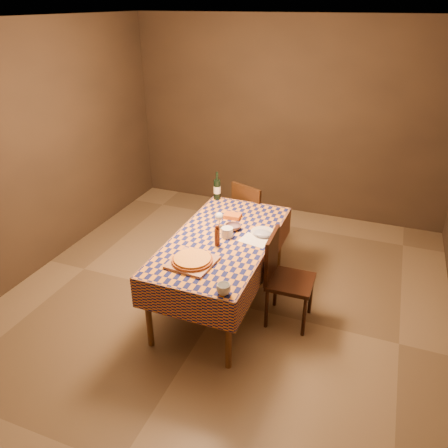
% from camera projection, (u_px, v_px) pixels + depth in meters
% --- Properties ---
extents(room, '(5.00, 5.10, 2.70)m').
position_uv_depth(room, '(222.00, 183.00, 3.98)').
color(room, brown).
rests_on(room, ground).
extents(dining_table, '(0.94, 1.84, 0.77)m').
position_uv_depth(dining_table, '(222.00, 245.00, 4.28)').
color(dining_table, brown).
rests_on(dining_table, ground).
extents(cutting_board, '(0.41, 0.41, 0.02)m').
position_uv_depth(cutting_board, '(192.00, 262.00, 3.83)').
color(cutting_board, '#A0694B').
rests_on(cutting_board, dining_table).
extents(pizza, '(0.42, 0.42, 0.04)m').
position_uv_depth(pizza, '(192.00, 259.00, 3.82)').
color(pizza, '#904118').
rests_on(pizza, cutting_board).
extents(pepper_mill, '(0.06, 0.06, 0.22)m').
position_uv_depth(pepper_mill, '(217.00, 236.00, 4.08)').
color(pepper_mill, '#522413').
rests_on(pepper_mill, dining_table).
extents(bowl, '(0.18, 0.18, 0.05)m').
position_uv_depth(bowl, '(233.00, 227.00, 4.40)').
color(bowl, '#5D434E').
rests_on(bowl, dining_table).
extents(wine_glass, '(0.09, 0.09, 0.17)m').
position_uv_depth(wine_glass, '(219.00, 217.00, 4.39)').
color(wine_glass, silver).
rests_on(wine_glass, dining_table).
extents(wine_bottle, '(0.10, 0.10, 0.33)m').
position_uv_depth(wine_bottle, '(217.00, 189.00, 5.03)').
color(wine_bottle, black).
rests_on(wine_bottle, dining_table).
extents(deli_tub, '(0.14, 0.14, 0.10)m').
position_uv_depth(deli_tub, '(227.00, 232.00, 4.25)').
color(deli_tub, silver).
rests_on(deli_tub, dining_table).
extents(takeout_container, '(0.18, 0.13, 0.04)m').
position_uv_depth(takeout_container, '(233.00, 216.00, 4.63)').
color(takeout_container, '#BD5918').
rests_on(takeout_container, dining_table).
extents(white_plate, '(0.27, 0.27, 0.01)m').
position_uv_depth(white_plate, '(262.00, 232.00, 4.35)').
color(white_plate, silver).
rests_on(white_plate, dining_table).
extents(tumbler, '(0.13, 0.13, 0.09)m').
position_uv_depth(tumbler, '(224.00, 289.00, 3.42)').
color(tumbler, silver).
rests_on(tumbler, dining_table).
extents(flour_patch, '(0.31, 0.26, 0.00)m').
position_uv_depth(flour_patch, '(255.00, 240.00, 4.21)').
color(flour_patch, white).
rests_on(flour_patch, dining_table).
extents(flour_bag, '(0.20, 0.16, 0.06)m').
position_uv_depth(flour_bag, '(263.00, 234.00, 4.27)').
color(flour_bag, '#959EBF').
rests_on(flour_bag, dining_table).
extents(chair_far, '(0.55, 0.55, 0.93)m').
position_uv_depth(chair_far, '(252.00, 215.00, 5.28)').
color(chair_far, black).
rests_on(chair_far, ground).
extents(chair_right, '(0.44, 0.43, 0.93)m').
position_uv_depth(chair_right, '(283.00, 274.00, 4.14)').
color(chair_right, black).
rests_on(chair_right, ground).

